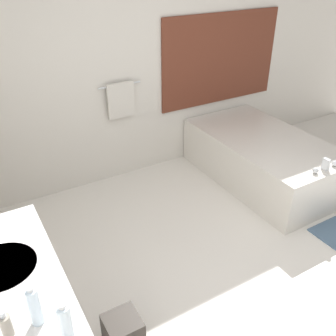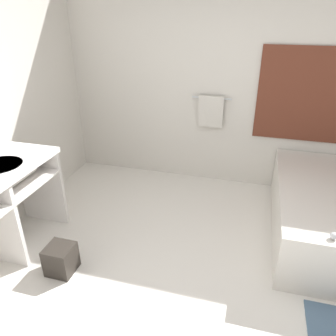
% 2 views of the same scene
% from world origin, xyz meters
% --- Properties ---
extents(ground_plane, '(16.00, 16.00, 0.00)m').
position_xyz_m(ground_plane, '(0.00, 0.00, 0.00)').
color(ground_plane, silver).
rests_on(ground_plane, ground).
extents(wall_back_with_blinds, '(7.40, 0.13, 2.70)m').
position_xyz_m(wall_back_with_blinds, '(0.04, 2.23, 1.34)').
color(wall_back_with_blinds, silver).
rests_on(wall_back_with_blinds, ground_plane).
extents(bathtub, '(1.05, 1.87, 0.67)m').
position_xyz_m(bathtub, '(1.10, 1.25, 0.30)').
color(bathtub, silver).
rests_on(bathtub, ground_plane).
extents(waste_bin, '(0.24, 0.24, 0.27)m').
position_xyz_m(waste_bin, '(-1.29, 0.04, 0.13)').
color(waste_bin, '#2D2823').
rests_on(waste_bin, ground_plane).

